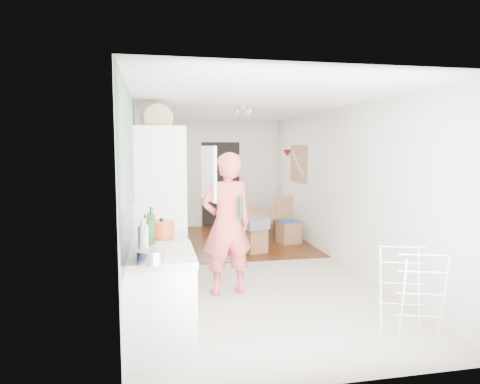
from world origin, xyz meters
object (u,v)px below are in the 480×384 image
object	(u,v)px
person	(227,211)
dining_chair	(289,221)
drying_rack	(411,293)
dining_table	(263,226)
stool	(255,240)

from	to	relation	value
person	dining_chair	distance (m)	3.16
dining_chair	drying_rack	xyz separation A→B (m)	(-0.09, -4.21, -0.00)
dining_table	drying_rack	size ratio (longest dim) A/B	1.37
person	dining_chair	bearing A→B (deg)	-131.03
drying_rack	stool	bearing A→B (deg)	120.21
person	stool	bearing A→B (deg)	-121.30
person	dining_table	xyz separation A→B (m)	(1.38, 3.44, -0.86)
person	dining_table	bearing A→B (deg)	-120.20
person	drying_rack	distance (m)	2.34
dining_chair	drying_rack	bearing A→B (deg)	-101.81
stool	drying_rack	xyz separation A→B (m)	(0.73, -3.63, 0.22)
dining_table	stool	distance (m)	1.51
dining_chair	person	bearing A→B (deg)	-133.24
person	drying_rack	bearing A→B (deg)	126.12
person	drying_rack	xyz separation A→B (m)	(1.58, -1.61, -0.63)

